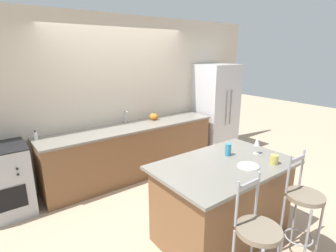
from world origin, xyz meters
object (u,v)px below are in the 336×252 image
(bar_stool_near, at_px, (256,241))
(soap_bottle, at_px, (36,136))
(bar_stool_far, at_px, (303,206))
(wine_glass, at_px, (257,141))
(tumbler_cup, at_px, (228,150))
(pumpkin_decoration, at_px, (154,117))
(dinner_plate, at_px, (248,166))
(coffee_mug, at_px, (274,159))
(refrigerator, at_px, (215,109))

(bar_stool_near, height_order, soap_bottle, bar_stool_near)
(bar_stool_far, relative_size, wine_glass, 5.22)
(tumbler_cup, relative_size, pumpkin_decoration, 0.93)
(bar_stool_near, xyz_separation_m, wine_glass, (0.94, 0.70, 0.48))
(bar_stool_far, distance_m, dinner_plate, 0.66)
(bar_stool_far, distance_m, coffee_mug, 0.53)
(refrigerator, height_order, wine_glass, refrigerator)
(refrigerator, distance_m, dinner_plate, 2.87)
(dinner_plate, bearing_deg, bar_stool_near, -136.28)
(bar_stool_near, distance_m, soap_bottle, 3.14)
(bar_stool_near, relative_size, pumpkin_decoration, 7.35)
(refrigerator, distance_m, coffee_mug, 2.80)
(pumpkin_decoration, bearing_deg, coffee_mug, -91.39)
(dinner_plate, distance_m, coffee_mug, 0.32)
(coffee_mug, bearing_deg, bar_stool_far, -91.60)
(refrigerator, bearing_deg, dinner_plate, -129.75)
(dinner_plate, height_order, pumpkin_decoration, pumpkin_decoration)
(refrigerator, height_order, tumbler_cup, refrigerator)
(wine_glass, bearing_deg, bar_stool_far, -99.27)
(coffee_mug, distance_m, pumpkin_decoration, 2.46)
(refrigerator, height_order, dinner_plate, refrigerator)
(bar_stool_near, xyz_separation_m, coffee_mug, (0.84, 0.40, 0.38))
(refrigerator, bearing_deg, tumbler_cup, -133.46)
(tumbler_cup, height_order, pumpkin_decoration, tumbler_cup)
(refrigerator, relative_size, pumpkin_decoration, 12.03)
(pumpkin_decoration, distance_m, soap_bottle, 1.97)
(bar_stool_near, bearing_deg, dinner_plate, 43.72)
(wine_glass, bearing_deg, refrigerator, 54.51)
(bar_stool_far, bearing_deg, dinner_plate, 119.57)
(bar_stool_near, height_order, bar_stool_far, same)
(refrigerator, relative_size, bar_stool_far, 1.64)
(bar_stool_far, height_order, wine_glass, wine_glass)
(tumbler_cup, bearing_deg, pumpkin_decoration, 82.04)
(dinner_plate, bearing_deg, pumpkin_decoration, 81.49)
(tumbler_cup, distance_m, soap_bottle, 2.67)
(tumbler_cup, bearing_deg, dinner_plate, -101.66)
(bar_stool_far, xyz_separation_m, dinner_plate, (-0.28, 0.49, 0.34))
(pumpkin_decoration, xyz_separation_m, soap_bottle, (-1.97, 0.07, -0.00))
(soap_bottle, bearing_deg, pumpkin_decoration, -2.07)
(wine_glass, height_order, tumbler_cup, wine_glass)
(pumpkin_decoration, bearing_deg, bar_stool_far, -91.42)
(bar_stool_far, xyz_separation_m, tumbler_cup, (-0.21, 0.84, 0.40))
(dinner_plate, bearing_deg, soap_bottle, 123.95)
(bar_stool_far, distance_m, soap_bottle, 3.49)
(bar_stool_far, relative_size, soap_bottle, 8.21)
(coffee_mug, bearing_deg, pumpkin_decoration, 88.61)
(refrigerator, xyz_separation_m, wine_glass, (-1.45, -2.03, 0.15))
(coffee_mug, distance_m, soap_bottle, 3.17)
(dinner_plate, height_order, coffee_mug, coffee_mug)
(dinner_plate, distance_m, wine_glass, 0.45)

